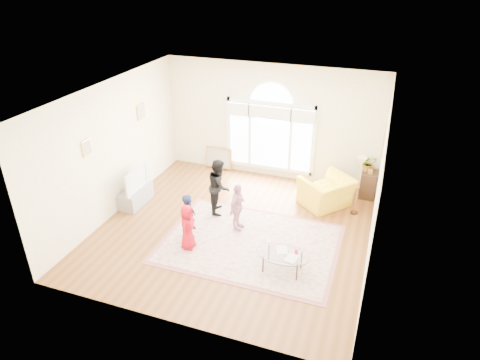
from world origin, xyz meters
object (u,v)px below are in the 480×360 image
(area_rug, at_px, (250,243))
(tv_console, at_px, (136,196))
(coffee_table, at_px, (283,255))
(television, at_px, (134,179))
(armchair, at_px, (326,192))

(area_rug, xyz_separation_m, tv_console, (-3.30, 0.69, 0.20))
(area_rug, xyz_separation_m, coffee_table, (0.89, -0.65, 0.39))
(tv_console, height_order, coffee_table, coffee_table)
(area_rug, relative_size, tv_console, 3.60)
(area_rug, height_order, coffee_table, coffee_table)
(tv_console, relative_size, television, 0.99)
(tv_console, bearing_deg, coffee_table, -17.79)
(tv_console, xyz_separation_m, coffee_table, (4.18, -1.34, 0.19))
(coffee_table, bearing_deg, area_rug, 144.70)
(area_rug, relative_size, television, 3.56)
(area_rug, height_order, television, television)
(area_rug, distance_m, coffee_table, 1.17)
(tv_console, bearing_deg, television, -0.00)
(area_rug, xyz_separation_m, television, (-3.29, 0.69, 0.70))
(tv_console, xyz_separation_m, armchair, (4.57, 1.52, 0.17))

